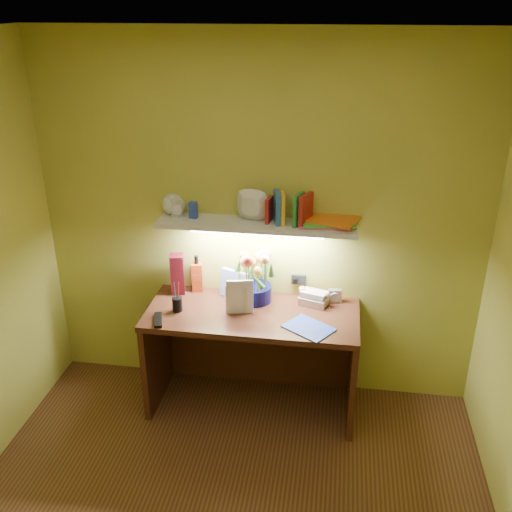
{
  "coord_description": "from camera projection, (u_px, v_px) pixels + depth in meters",
  "views": [
    {
      "loc": [
        0.52,
        -2.02,
        2.63
      ],
      "look_at": [
        0.0,
        1.35,
        1.09
      ],
      "focal_mm": 40.0,
      "sensor_mm": 36.0,
      "label": 1
    }
  ],
  "objects": [
    {
      "name": "desk_book_b",
      "position": [
        226.0,
        297.0,
        3.69
      ],
      "size": [
        0.18,
        0.05,
        0.24
      ],
      "primitive_type": "imported",
      "rotation": [
        0.0,
        0.0,
        0.17
      ],
      "color": "silver",
      "rests_on": "desk"
    },
    {
      "name": "pen_cup",
      "position": [
        177.0,
        300.0,
        3.74
      ],
      "size": [
        0.08,
        0.08,
        0.16
      ],
      "primitive_type": "cylinder",
      "rotation": [
        0.0,
        0.0,
        -0.22
      ],
      "color": "black",
      "rests_on": "desk"
    },
    {
      "name": "flower_bouquet",
      "position": [
        255.0,
        274.0,
        3.82
      ],
      "size": [
        0.27,
        0.27,
        0.39
      ],
      "primitive_type": null,
      "rotation": [
        0.0,
        0.0,
        0.1
      ],
      "color": "#070A3A",
      "rests_on": "desk"
    },
    {
      "name": "desk_clock",
      "position": [
        335.0,
        296.0,
        3.87
      ],
      "size": [
        0.1,
        0.06,
        0.09
      ],
      "primitive_type": "cube",
      "rotation": [
        0.0,
        0.0,
        0.17
      ],
      "color": "silver",
      "rests_on": "desk"
    },
    {
      "name": "art_card",
      "position": [
        233.0,
        284.0,
        3.91
      ],
      "size": [
        0.2,
        0.12,
        0.2
      ],
      "primitive_type": null,
      "rotation": [
        0.0,
        0.0,
        -0.41
      ],
      "color": "white",
      "rests_on": "desk"
    },
    {
      "name": "wall_shelf",
      "position": [
        256.0,
        219.0,
        3.68
      ],
      "size": [
        1.32,
        0.33,
        0.24
      ],
      "color": "silver",
      "rests_on": "ground"
    },
    {
      "name": "whisky_box",
      "position": [
        177.0,
        274.0,
        3.95
      ],
      "size": [
        0.11,
        0.11,
        0.29
      ],
      "primitive_type": "cube",
      "rotation": [
        0.0,
        0.0,
        0.24
      ],
      "color": "#500C14",
      "rests_on": "desk"
    },
    {
      "name": "whisky_bottle",
      "position": [
        197.0,
        273.0,
        3.98
      ],
      "size": [
        0.08,
        0.08,
        0.27
      ],
      "primitive_type": null,
      "rotation": [
        0.0,
        0.0,
        0.21
      ],
      "color": "#B13811",
      "rests_on": "desk"
    },
    {
      "name": "blue_folder",
      "position": [
        309.0,
        328.0,
        3.57
      ],
      "size": [
        0.35,
        0.34,
        0.01
      ],
      "primitive_type": "cube",
      "rotation": [
        0.0,
        0.0,
        -0.6
      ],
      "color": "#2942B3",
      "rests_on": "desk"
    },
    {
      "name": "tv_remote",
      "position": [
        158.0,
        320.0,
        3.64
      ],
      "size": [
        0.1,
        0.18,
        0.02
      ],
      "primitive_type": "cube",
      "rotation": [
        0.0,
        0.0,
        0.32
      ],
      "color": "black",
      "rests_on": "desk"
    },
    {
      "name": "telephone",
      "position": [
        314.0,
        296.0,
        3.84
      ],
      "size": [
        0.21,
        0.18,
        0.11
      ],
      "primitive_type": null,
      "rotation": [
        0.0,
        0.0,
        -0.28
      ],
      "color": "beige",
      "rests_on": "desk"
    },
    {
      "name": "desk_book_a",
      "position": [
        226.0,
        299.0,
        3.71
      ],
      "size": [
        0.15,
        0.02,
        0.2
      ],
      "primitive_type": "imported",
      "rotation": [
        0.0,
        0.0,
        -0.04
      ],
      "color": "beige",
      "rests_on": "desk"
    },
    {
      "name": "desk",
      "position": [
        252.0,
        360.0,
        3.91
      ],
      "size": [
        1.4,
        0.6,
        0.75
      ],
      "primitive_type": "cube",
      "color": "#3E1C11",
      "rests_on": "ground"
    }
  ]
}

